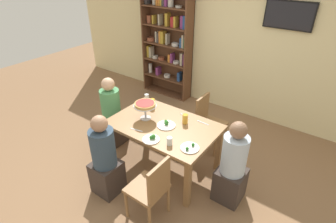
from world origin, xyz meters
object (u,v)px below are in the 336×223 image
dining_table (164,130)px  diner_near_left (105,161)px  diner_head_east (232,168)px  cutlery_knife_near (184,116)px  water_glass_clear_far (170,141)px  deep_dish_pizza_stand (145,106)px  beer_glass_amber_short (153,103)px  chair_near_right (152,187)px  salad_plate_spare (166,124)px  salad_plate_near_diner (190,148)px  water_glass_clear_near (147,97)px  cutlery_fork_far (136,130)px  chair_far_right (208,120)px  television (289,15)px  diner_head_west (112,116)px  cutlery_fork_near (203,123)px  bookshelf (167,42)px  beer_glass_amber_tall (185,119)px  salad_plate_far_diner (151,139)px

dining_table → diner_near_left: 0.87m
diner_head_east → cutlery_knife_near: diner_head_east is taller
water_glass_clear_far → dining_table: bearing=135.9°
deep_dish_pizza_stand → beer_glass_amber_short: deep_dish_pizza_stand is taller
chair_near_right → deep_dish_pizza_stand: size_ratio=2.74×
diner_head_east → salad_plate_spare: diner_head_east is taller
salad_plate_near_diner → water_glass_clear_near: bearing=151.9°
beer_glass_amber_short → cutlery_fork_far: 0.63m
diner_head_east → chair_far_right: (-0.77, 0.79, -0.01)m
television → cutlery_knife_near: television is taller
diner_head_west → diner_head_east: bearing=0.3°
diner_near_left → diner_head_east: (1.34, 0.81, 0.00)m
chair_far_right → water_glass_clear_far: chair_far_right is taller
water_glass_clear_near → cutlery_fork_near: size_ratio=0.52×
diner_head_west → water_glass_clear_far: 1.43m
bookshelf → chair_far_right: bearing=-36.0°
television → water_glass_clear_far: 2.72m
bookshelf → diner_head_west: size_ratio=1.92×
beer_glass_amber_tall → diner_head_west: bearing=-171.5°
diner_head_east → chair_near_right: (-0.60, -0.81, -0.01)m
water_glass_clear_far → diner_near_left: bearing=-142.9°
chair_near_right → water_glass_clear_far: 0.58m
salad_plate_spare → television: bearing=70.0°
salad_plate_far_diner → beer_glass_amber_short: bearing=127.9°
deep_dish_pizza_stand → salad_plate_near_diner: deep_dish_pizza_stand is taller
dining_table → chair_near_right: 0.91m
salad_plate_near_diner → diner_near_left: bearing=-147.3°
dining_table → television: 2.59m
dining_table → chair_near_right: (0.42, -0.79, -0.16)m
dining_table → television: bearing=68.7°
television → diner_head_west: 3.15m
diner_head_west → chair_far_right: bearing=31.9°
deep_dish_pizza_stand → beer_glass_amber_short: size_ratio=2.32×
bookshelf → diner_near_left: bearing=-68.9°
salad_plate_near_diner → water_glass_clear_far: water_glass_clear_far is taller
diner_head_east → water_glass_clear_far: diner_head_east is taller
salad_plate_near_diner → beer_glass_amber_short: beer_glass_amber_short is taller
diner_head_east → diner_head_west: 2.05m
chair_near_right → water_glass_clear_near: bearing=41.4°
dining_table → diner_head_east: bearing=0.7°
beer_glass_amber_tall → beer_glass_amber_short: 0.63m
television → salad_plate_near_diner: (-0.26, -2.34, -1.17)m
salad_plate_far_diner → cutlery_fork_far: bearing=170.8°
diner_head_west → beer_glass_amber_tall: diner_head_west is taller
bookshelf → cutlery_fork_far: size_ratio=12.29×
chair_far_right → beer_glass_amber_short: 0.91m
salad_plate_far_diner → water_glass_clear_far: water_glass_clear_far is taller
diner_head_east → beer_glass_amber_short: bearing=-10.2°
diner_head_east → beer_glass_amber_tall: size_ratio=8.57×
dining_table → salad_plate_spare: bearing=-9.1°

